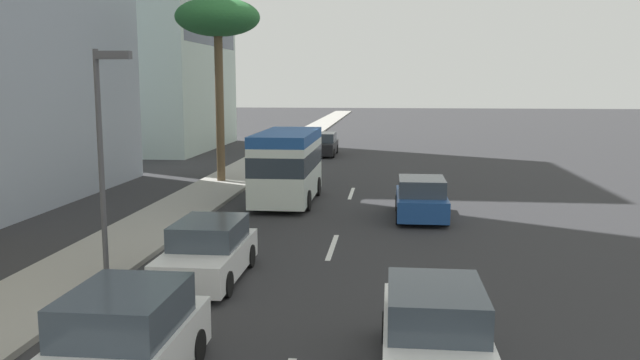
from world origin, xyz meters
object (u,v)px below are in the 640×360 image
minibus_second (287,164)px  car_fifth (122,346)px  car_fourth (434,332)px  palm_tree (218,21)px  car_lead (421,199)px  car_sixth (208,252)px  street_lamp (104,135)px  car_third (323,145)px

minibus_second → car_fifth: 17.50m
car_fourth → palm_tree: (21.18, 9.42, 7.39)m
palm_tree → car_fourth: bearing=-156.0°
car_fourth → car_fifth: (-1.22, 5.17, 0.03)m
car_lead → car_sixth: bearing=145.0°
car_lead → minibus_second: bearing=63.6°
street_lamp → car_lead: bearing=-43.7°
car_sixth → car_lead: bearing=145.0°
minibus_second → car_sixth: size_ratio=1.51×
car_fourth → car_fifth: size_ratio=0.98×
car_lead → minibus_second: minibus_second is taller
minibus_second → car_fifth: size_ratio=1.53×
minibus_second → street_lamp: bearing=-13.7°
car_lead → street_lamp: size_ratio=0.69×
car_lead → car_third: size_ratio=0.84×
car_fifth → car_lead: bearing=159.3°
car_lead → palm_tree: size_ratio=0.44×
car_fourth → minibus_second: bearing=17.7°
car_lead → minibus_second: 6.30m
car_fourth → car_sixth: (5.05, 5.50, -0.05)m
car_third → palm_tree: 15.95m
car_lead → car_fifth: car_fifth is taller
car_lead → car_fourth: 13.50m
car_lead → car_third: car_third is taller
car_third → car_sixth: size_ratio=1.14×
car_third → car_fourth: bearing=9.1°
car_third → car_fourth: (-34.75, -5.55, 0.03)m
car_fourth → car_fifth: bearing=103.3°
minibus_second → street_lamp: size_ratio=1.09×
car_third → car_fourth: 35.19m
car_fourth → car_fifth: car_fifth is taller
palm_tree → street_lamp: 17.12m
car_fifth → palm_tree: size_ratio=0.45×
street_lamp → car_fifth: bearing=-154.3°
car_fifth → car_sixth: 6.28m
minibus_second → car_sixth: (-11.21, 0.32, -0.94)m
car_lead → car_fifth: bearing=159.3°
minibus_second → palm_tree: 9.18m
car_sixth → palm_tree: palm_tree is taller
car_fourth → car_sixth: size_ratio=0.97×
palm_tree → car_third: bearing=-15.9°
car_lead → car_third: bearing=15.6°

